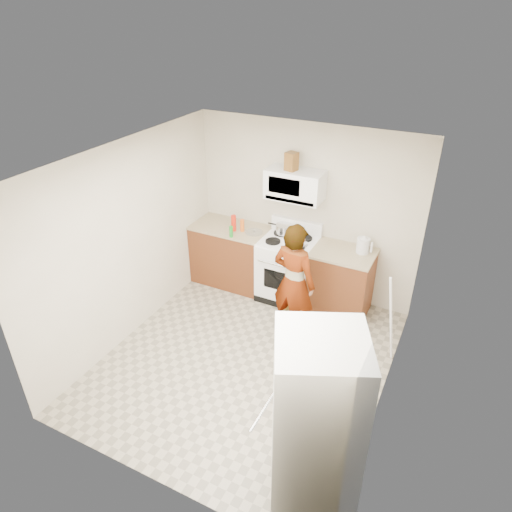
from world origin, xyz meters
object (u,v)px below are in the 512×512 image
Objects in this scene: fridge at (316,422)px; gas_range at (288,268)px; saucepan at (284,229)px; person at (294,283)px; microwave at (295,185)px; kettle at (363,246)px.

gas_range is at bearing 92.95° from fridge.
person is at bearing -59.72° from saucepan.
microwave reaches higher than saucepan.
fridge is 2.85m from kettle.
gas_range is 0.56m from saucepan.
kettle is 0.91× the size of saucepan.
fridge is (1.38, -2.71, 0.36)m from gas_range.
saucepan is at bearing 135.93° from gas_range.
fridge is 3.23m from saucepan.
fridge reaches higher than saucepan.
person is at bearing -102.97° from kettle.
microwave is 0.45× the size of fridge.
person is (0.40, -0.78, 0.31)m from gas_range.
microwave is 1.34m from person.
microwave is 3.27m from fridge.
microwave is at bearing -55.99° from person.
person is 1.08m from saucepan.
microwave is at bearing 91.90° from fridge.
person is 1.10m from kettle.
fridge is at bearing -63.04° from gas_range.
person reaches higher than gas_range.
fridge is at bearing -61.92° from saucepan.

